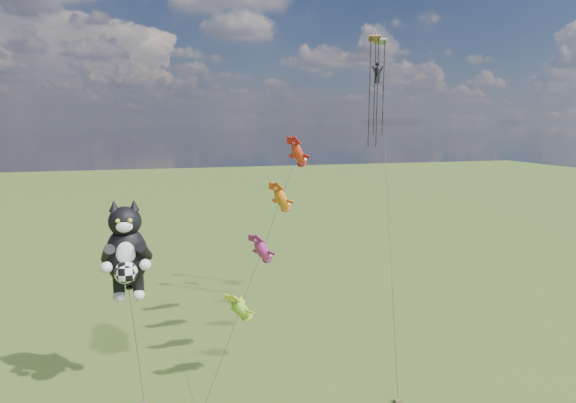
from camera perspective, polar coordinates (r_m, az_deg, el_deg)
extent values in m
cylinder|color=black|center=(30.66, -17.55, -15.76)|extent=(0.73, 2.62, 6.18)
ellipsoid|color=black|center=(30.55, -18.54, -6.14)|extent=(2.87, 2.54, 3.60)
ellipsoid|color=black|center=(29.96, -18.77, -2.26)|extent=(2.26, 2.13, 1.82)
cone|color=black|center=(29.83, -19.94, -0.50)|extent=(0.76, 0.76, 0.67)
cone|color=black|center=(29.76, -17.78, -0.41)|extent=(0.76, 0.76, 0.67)
ellipsoid|color=white|center=(29.28, -18.83, -2.86)|extent=(1.03, 0.68, 0.65)
ellipsoid|color=white|center=(29.65, -18.67, -5.94)|extent=(1.19, 0.68, 1.48)
sphere|color=gold|center=(29.15, -19.54, -2.21)|extent=(0.27, 0.27, 0.27)
sphere|color=gold|center=(29.11, -18.22, -2.15)|extent=(0.27, 0.27, 0.27)
sphere|color=white|center=(29.59, -20.72, -7.33)|extent=(0.67, 0.67, 0.67)
sphere|color=white|center=(29.44, -16.55, -7.19)|extent=(0.67, 0.67, 0.67)
sphere|color=white|center=(31.15, -19.37, -10.55)|extent=(0.72, 0.72, 0.72)
sphere|color=white|center=(31.07, -17.28, -10.49)|extent=(0.72, 0.72, 0.72)
sphere|color=white|center=(29.25, -18.65, -7.98)|extent=(1.31, 1.31, 1.31)
cylinder|color=black|center=(32.33, -2.63, -4.65)|extent=(10.17, 12.18, 16.13)
ellipsoid|color=green|center=(30.52, -5.65, -12.55)|extent=(2.01, 2.19, 2.22)
ellipsoid|color=#D83388|center=(32.01, -3.06, -5.79)|extent=(2.01, 2.19, 2.22)
ellipsoid|color=#F2A919|center=(33.96, -0.79, 0.29)|extent=(2.01, 2.19, 2.22)
ellipsoid|color=#E55119|center=(36.30, 1.21, 5.66)|extent=(2.01, 2.19, 2.22)
cube|color=brown|center=(30.77, 12.91, -22.05)|extent=(0.40, 0.30, 0.22)
cylinder|color=black|center=(35.12, 11.68, 1.28)|extent=(5.89, 16.06, 22.14)
cube|color=#3A991C|center=(40.67, 10.22, 18.49)|extent=(1.02, 0.83, 0.51)
cylinder|color=black|center=(40.07, 9.62, 12.40)|extent=(0.08, 0.08, 8.67)
cylinder|color=black|center=(40.33, 10.46, 12.36)|extent=(0.08, 0.08, 8.67)
cube|color=blue|center=(43.80, 10.85, 18.13)|extent=(1.20, 0.92, 0.52)
cylinder|color=black|center=(43.19, 10.21, 12.88)|extent=(0.08, 0.08, 8.09)
cylinder|color=black|center=(43.52, 11.15, 12.82)|extent=(0.08, 0.08, 8.09)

